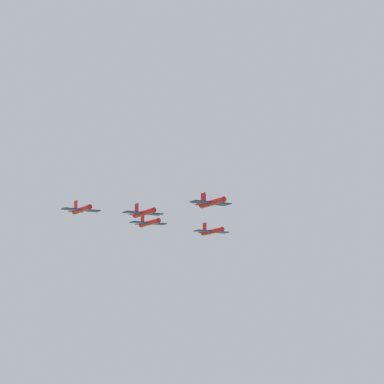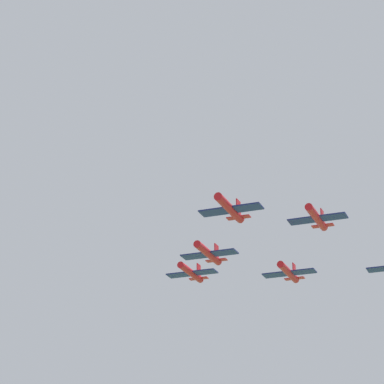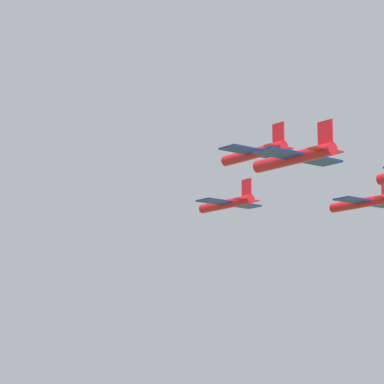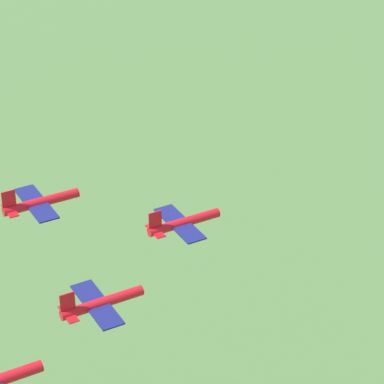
{
  "view_description": "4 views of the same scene",
  "coord_description": "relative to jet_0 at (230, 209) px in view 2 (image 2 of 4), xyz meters",
  "views": [
    {
      "loc": [
        163.48,
        10.76,
        84.13
      ],
      "look_at": [
        -42.48,
        -12.34,
        120.02
      ],
      "focal_mm": 85.0,
      "sensor_mm": 36.0,
      "label": 1
    },
    {
      "loc": [
        35.31,
        94.3,
        68.64
      ],
      "look_at": [
        -34.5,
        -13.03,
        120.62
      ],
      "focal_mm": 85.0,
      "sensor_mm": 36.0,
      "label": 2
    },
    {
      "loc": [
        -157.32,
        3.43,
        95.8
      ],
      "look_at": [
        -39.76,
        -2.42,
        117.79
      ],
      "focal_mm": 85.0,
      "sensor_mm": 36.0,
      "label": 3
    },
    {
      "loc": [
        -25.02,
        -105.72,
        178.9
      ],
      "look_at": [
        -36.49,
        -4.86,
        119.92
      ],
      "focal_mm": 85.0,
      "sensor_mm": 36.0,
      "label": 4
    }
  ],
  "objects": [
    {
      "name": "jet_0",
      "position": [
        0.0,
        0.0,
        0.0
      ],
      "size": [
        9.43,
        9.28,
        3.41
      ],
      "rotation": [
        0.0,
        0.0,
        5.33
      ],
      "color": "red"
    },
    {
      "name": "jet_1",
      "position": [
        -18.24,
        -1.63,
        2.78
      ],
      "size": [
        9.43,
        9.28,
        3.41
      ],
      "rotation": [
        0.0,
        0.0,
        5.33
      ],
      "color": "red"
    },
    {
      "name": "jet_2",
      "position": [
        -7.44,
        -16.73,
        -0.99
      ],
      "size": [
        9.43,
        9.28,
        3.41
      ],
      "rotation": [
        0.0,
        0.0,
        5.33
      ],
      "color": "red"
    },
    {
      "name": "jet_4",
      "position": [
        -25.67,
        -18.36,
        -0.81
      ],
      "size": [
        9.43,
        9.28,
        3.41
      ],
      "rotation": [
        0.0,
        0.0,
        5.33
      ],
      "color": "red"
    },
    {
      "name": "jet_5",
      "position": [
        -14.87,
        -33.46,
        1.22
      ],
      "size": [
        9.43,
        9.28,
        3.41
      ],
      "rotation": [
        0.0,
        0.0,
        5.33
      ],
      "color": "red"
    }
  ]
}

